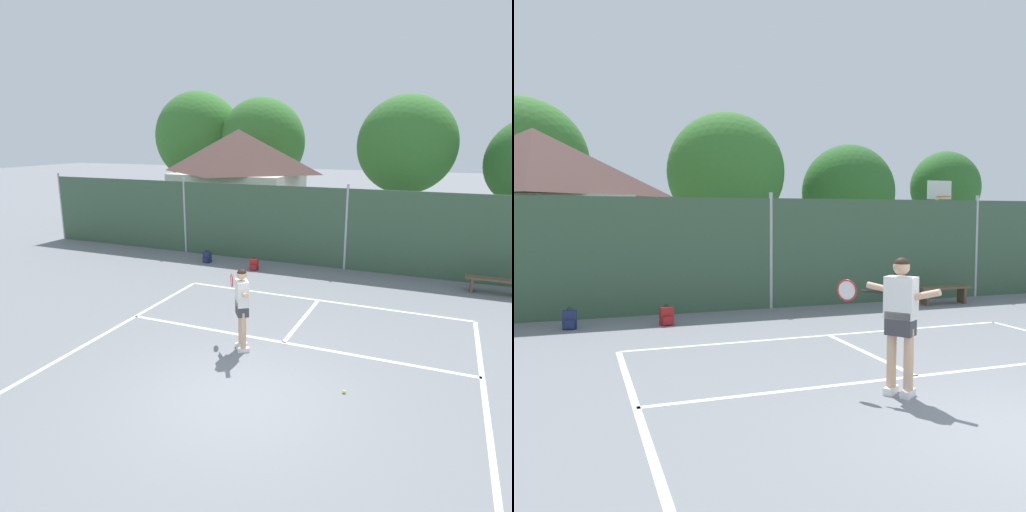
{
  "view_description": "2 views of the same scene",
  "coord_description": "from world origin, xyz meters",
  "views": [
    {
      "loc": [
        3.1,
        -6.57,
        4.54
      ],
      "look_at": [
        -1.11,
        3.51,
        1.69
      ],
      "focal_mm": 31.92,
      "sensor_mm": 36.0,
      "label": 1
    },
    {
      "loc": [
        -4.77,
        -4.44,
        2.4
      ],
      "look_at": [
        -1.44,
        4.99,
        1.67
      ],
      "focal_mm": 38.73,
      "sensor_mm": 36.0,
      "label": 2
    }
  ],
  "objects": [
    {
      "name": "backpack_red",
      "position": [
        -2.92,
        7.65,
        0.19
      ],
      "size": [
        0.3,
        0.27,
        0.46
      ],
      "color": "maroon",
      "rests_on": "ground"
    },
    {
      "name": "treeline_backdrop",
      "position": [
        -2.41,
        17.44,
        4.16
      ],
      "size": [
        26.51,
        4.64,
        7.14
      ],
      "color": "brown",
      "rests_on": "ground"
    },
    {
      "name": "backpack_navy",
      "position": [
        -4.93,
        7.89,
        0.19
      ],
      "size": [
        0.29,
        0.26,
        0.46
      ],
      "color": "navy",
      "rests_on": "ground"
    },
    {
      "name": "chainlink_fence",
      "position": [
        0.0,
        9.0,
        1.43
      ],
      "size": [
        26.09,
        0.09,
        3.01
      ],
      "color": "#38563D",
      "rests_on": "ground"
    },
    {
      "name": "court_markings",
      "position": [
        0.0,
        0.65,
        0.0
      ],
      "size": [
        8.3,
        11.1,
        0.01
      ],
      "color": "white",
      "rests_on": "ground"
    },
    {
      "name": "tennis_player",
      "position": [
        -0.74,
        1.81,
        1.11
      ],
      "size": [
        0.94,
        1.16,
        1.85
      ],
      "color": "silver",
      "rests_on": "ground"
    },
    {
      "name": "courtside_bench",
      "position": [
        4.68,
        8.07,
        0.36
      ],
      "size": [
        1.6,
        0.36,
        0.48
      ],
      "color": "brown",
      "rests_on": "ground"
    },
    {
      "name": "clubhouse_building",
      "position": [
        -5.86,
        12.8,
        2.54
      ],
      "size": [
        5.69,
        4.62,
        4.9
      ],
      "color": "silver",
      "rests_on": "ground"
    },
    {
      "name": "basketball_hoop",
      "position": [
        6.48,
        10.83,
        2.31
      ],
      "size": [
        0.9,
        0.67,
        3.55
      ],
      "color": "yellow",
      "rests_on": "ground"
    }
  ]
}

